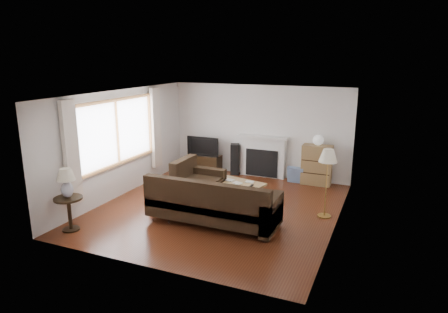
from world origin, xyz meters
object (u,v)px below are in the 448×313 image
at_px(sectional_sofa, 213,202).
at_px(coffee_table, 239,191).
at_px(floor_lamp, 326,183).
at_px(side_table, 70,214).
at_px(bookshelf, 317,165).
at_px(tv_stand, 205,163).

height_order(sectional_sofa, coffee_table, sectional_sofa).
xyz_separation_m(sectional_sofa, floor_lamp, (1.99, 1.20, 0.27)).
bearing_deg(side_table, floor_lamp, 30.64).
distance_m(coffee_table, side_table, 3.65).
relative_size(bookshelf, floor_lamp, 0.72).
bearing_deg(tv_stand, floor_lamp, -28.77).
relative_size(coffee_table, floor_lamp, 0.79).
bearing_deg(bookshelf, floor_lamp, -74.79).
xyz_separation_m(bookshelf, sectional_sofa, (-1.42, -3.30, -0.06)).
bearing_deg(side_table, coffee_table, 49.15).
bearing_deg(floor_lamp, sectional_sofa, -148.83).
distance_m(bookshelf, floor_lamp, 2.19).
height_order(tv_stand, floor_lamp, floor_lamp).
distance_m(coffee_table, floor_lamp, 2.05).
bearing_deg(sectional_sofa, coffee_table, 89.77).
relative_size(coffee_table, side_table, 1.73).
bearing_deg(coffee_table, tv_stand, 145.36).
bearing_deg(sectional_sofa, side_table, -149.81).
xyz_separation_m(tv_stand, bookshelf, (3.20, 0.03, 0.28)).
height_order(coffee_table, side_table, side_table).
bearing_deg(sectional_sofa, tv_stand, 118.59).
bearing_deg(bookshelf, tv_stand, -179.46).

